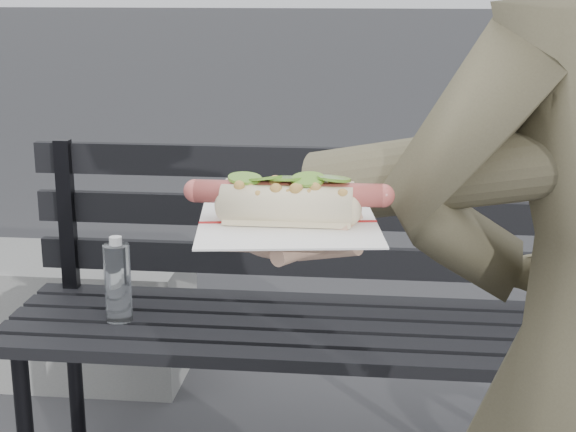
# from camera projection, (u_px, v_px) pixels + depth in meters

# --- Properties ---
(park_bench) EXTENTS (1.50, 0.44, 0.88)m
(park_bench) POSITION_uv_depth(u_px,v_px,m) (312.00, 297.00, 2.17)
(park_bench) COLOR black
(park_bench) RESTS_ON ground
(concrete_block) EXTENTS (1.20, 0.40, 0.40)m
(concrete_block) POSITION_uv_depth(u_px,v_px,m) (9.00, 312.00, 2.95)
(concrete_block) COLOR slate
(concrete_block) RESTS_ON ground
(held_hotdog) EXTENTS (0.62, 0.32, 0.20)m
(held_hotdog) POSITION_uv_depth(u_px,v_px,m) (464.00, 176.00, 0.98)
(held_hotdog) COLOR #4D4833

